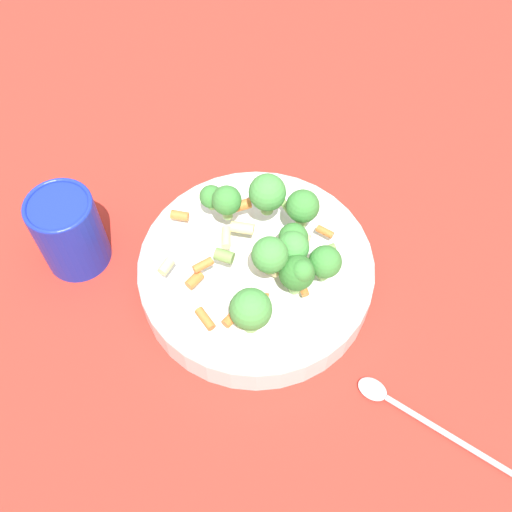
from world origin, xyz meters
name	(u,v)px	position (x,y,z in m)	size (l,w,h in m)	color
ground_plane	(256,282)	(0.00, 0.00, 0.00)	(3.00, 3.00, 0.00)	#B72D23
bowl	(256,271)	(0.00, 0.00, 0.03)	(0.30, 0.30, 0.05)	white
pasta_salad	(276,245)	(-0.02, 0.01, 0.10)	(0.23, 0.22, 0.09)	#8CB766
cup	(69,231)	(0.23, -0.09, 0.06)	(0.08, 0.08, 0.12)	#192DAD
spoon	(405,409)	(-0.14, 0.20, 0.01)	(0.15, 0.15, 0.01)	silver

